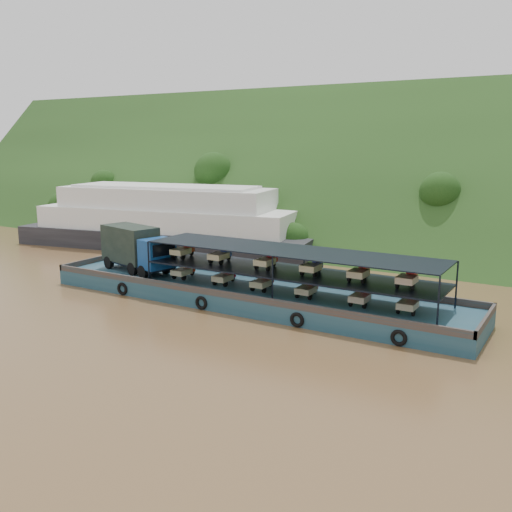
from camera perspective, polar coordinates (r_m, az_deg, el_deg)
The scene contains 4 objects.
ground at distance 43.78m, azimuth 0.22°, elevation -5.04°, with size 160.00×160.00×0.00m, color brown.
hillside at distance 76.23m, azimuth 14.22°, elevation 1.70°, with size 140.00×28.00×28.00m, color #1C3613.
cargo_barge at distance 45.19m, azimuth -2.34°, elevation -2.84°, with size 35.00×7.18×5.10m.
passenger_ferry at distance 68.32m, azimuth -8.94°, elevation 3.52°, with size 37.37×15.50×7.36m.
Camera 1 is at (21.48, -36.08, 12.41)m, focal length 40.00 mm.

